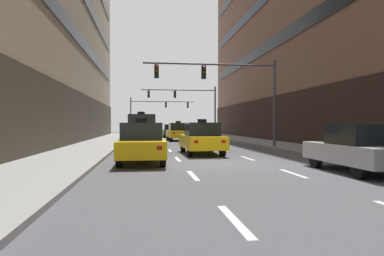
{
  "coord_description": "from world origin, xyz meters",
  "views": [
    {
      "loc": [
        -3.11,
        -13.52,
        1.61
      ],
      "look_at": [
        0.33,
        11.56,
        1.31
      ],
      "focal_mm": 31.98,
      "sensor_mm": 36.0,
      "label": 1
    }
  ],
  "objects_px": {
    "taxi_driving_5": "(144,129)",
    "traffic_signal_1": "(189,100)",
    "taxi_driving_0": "(141,132)",
    "taxi_driving_1": "(202,139)",
    "car_driving_4": "(170,131)",
    "traffic_signal_0": "(228,83)",
    "car_parked_1": "(358,149)",
    "taxi_driving_3": "(142,143)",
    "traffic_signal_2": "(155,108)",
    "car_driving_2": "(142,133)",
    "taxi_driving_6": "(178,132)"
  },
  "relations": [
    {
      "from": "car_driving_2",
      "to": "car_parked_1",
      "type": "relative_size",
      "value": 1.03
    },
    {
      "from": "taxi_driving_0",
      "to": "taxi_driving_1",
      "type": "bearing_deg",
      "value": -52.95
    },
    {
      "from": "taxi_driving_5",
      "to": "traffic_signal_1",
      "type": "relative_size",
      "value": 0.47
    },
    {
      "from": "taxi_driving_0",
      "to": "taxi_driving_1",
      "type": "height_order",
      "value": "taxi_driving_0"
    },
    {
      "from": "taxi_driving_6",
      "to": "car_parked_1",
      "type": "xyz_separation_m",
      "value": [
        3.84,
        -22.35,
        -0.07
      ]
    },
    {
      "from": "taxi_driving_6",
      "to": "traffic_signal_2",
      "type": "bearing_deg",
      "value": 94.61
    },
    {
      "from": "traffic_signal_1",
      "to": "taxi_driving_3",
      "type": "bearing_deg",
      "value": -101.44
    },
    {
      "from": "taxi_driving_0",
      "to": "taxi_driving_3",
      "type": "xyz_separation_m",
      "value": [
        0.11,
        -8.07,
        -0.29
      ]
    },
    {
      "from": "taxi_driving_3",
      "to": "car_parked_1",
      "type": "distance_m",
      "value": 8.04
    },
    {
      "from": "taxi_driving_6",
      "to": "traffic_signal_1",
      "type": "relative_size",
      "value": 0.51
    },
    {
      "from": "car_parked_1",
      "to": "traffic_signal_0",
      "type": "xyz_separation_m",
      "value": [
        -1.7,
        11.09,
        3.49
      ]
    },
    {
      "from": "taxi_driving_6",
      "to": "car_parked_1",
      "type": "bearing_deg",
      "value": -80.24
    },
    {
      "from": "car_driving_4",
      "to": "taxi_driving_5",
      "type": "relative_size",
      "value": 0.98
    },
    {
      "from": "taxi_driving_3",
      "to": "taxi_driving_6",
      "type": "relative_size",
      "value": 0.96
    },
    {
      "from": "traffic_signal_2",
      "to": "car_driving_2",
      "type": "bearing_deg",
      "value": -94.72
    },
    {
      "from": "car_driving_4",
      "to": "taxi_driving_5",
      "type": "height_order",
      "value": "taxi_driving_5"
    },
    {
      "from": "taxi_driving_0",
      "to": "traffic_signal_2",
      "type": "bearing_deg",
      "value": 86.84
    },
    {
      "from": "taxi_driving_6",
      "to": "traffic_signal_1",
      "type": "distance_m",
      "value": 8.99
    },
    {
      "from": "traffic_signal_2",
      "to": "traffic_signal_0",
      "type": "bearing_deg",
      "value": -83.2
    },
    {
      "from": "car_driving_4",
      "to": "taxi_driving_6",
      "type": "distance_m",
      "value": 8.87
    },
    {
      "from": "car_parked_1",
      "to": "traffic_signal_2",
      "type": "height_order",
      "value": "traffic_signal_2"
    },
    {
      "from": "traffic_signal_0",
      "to": "traffic_signal_1",
      "type": "xyz_separation_m",
      "value": [
        -0.05,
        19.22,
        0.2
      ]
    },
    {
      "from": "taxi_driving_3",
      "to": "traffic_signal_1",
      "type": "bearing_deg",
      "value": 78.56
    },
    {
      "from": "car_parked_1",
      "to": "traffic_signal_2",
      "type": "xyz_separation_m",
      "value": [
        -5.52,
        43.13,
        3.34
      ]
    },
    {
      "from": "car_parked_1",
      "to": "taxi_driving_0",
      "type": "bearing_deg",
      "value": 121.63
    },
    {
      "from": "taxi_driving_1",
      "to": "taxi_driving_5",
      "type": "xyz_separation_m",
      "value": [
        -3.18,
        24.01,
        0.18
      ]
    },
    {
      "from": "traffic_signal_2",
      "to": "traffic_signal_1",
      "type": "bearing_deg",
      "value": -73.63
    },
    {
      "from": "traffic_signal_1",
      "to": "taxi_driving_1",
      "type": "bearing_deg",
      "value": -95.64
    },
    {
      "from": "car_driving_4",
      "to": "taxi_driving_5",
      "type": "bearing_deg",
      "value": 175.33
    },
    {
      "from": "car_driving_4",
      "to": "traffic_signal_2",
      "type": "relative_size",
      "value": 0.42
    },
    {
      "from": "taxi_driving_1",
      "to": "car_driving_4",
      "type": "xyz_separation_m",
      "value": [
        0.07,
        23.74,
        -0.06
      ]
    },
    {
      "from": "car_driving_4",
      "to": "car_parked_1",
      "type": "height_order",
      "value": "car_parked_1"
    },
    {
      "from": "taxi_driving_0",
      "to": "taxi_driving_3",
      "type": "relative_size",
      "value": 1.05
    },
    {
      "from": "taxi_driving_5",
      "to": "car_parked_1",
      "type": "bearing_deg",
      "value": -77.15
    },
    {
      "from": "taxi_driving_5",
      "to": "taxi_driving_6",
      "type": "distance_m",
      "value": 9.73
    },
    {
      "from": "car_driving_2",
      "to": "taxi_driving_5",
      "type": "bearing_deg",
      "value": 89.36
    },
    {
      "from": "taxi_driving_5",
      "to": "traffic_signal_2",
      "type": "xyz_separation_m",
      "value": [
        1.67,
        11.64,
        3.11
      ]
    },
    {
      "from": "taxi_driving_6",
      "to": "car_driving_4",
      "type": "bearing_deg",
      "value": 90.6
    },
    {
      "from": "traffic_signal_0",
      "to": "taxi_driving_0",
      "type": "bearing_deg",
      "value": 173.03
    },
    {
      "from": "taxi_driving_0",
      "to": "traffic_signal_0",
      "type": "xyz_separation_m",
      "value": [
        5.55,
        -0.68,
        3.16
      ]
    },
    {
      "from": "traffic_signal_2",
      "to": "taxi_driving_1",
      "type": "bearing_deg",
      "value": -87.57
    },
    {
      "from": "car_parked_1",
      "to": "taxi_driving_5",
      "type": "bearing_deg",
      "value": 102.85
    },
    {
      "from": "taxi_driving_3",
      "to": "traffic_signal_2",
      "type": "distance_m",
      "value": 39.6
    },
    {
      "from": "car_driving_4",
      "to": "car_parked_1",
      "type": "bearing_deg",
      "value": -82.81
    },
    {
      "from": "traffic_signal_1",
      "to": "traffic_signal_2",
      "type": "bearing_deg",
      "value": 106.37
    },
    {
      "from": "car_driving_4",
      "to": "taxi_driving_6",
      "type": "bearing_deg",
      "value": -89.4
    },
    {
      "from": "car_driving_4",
      "to": "traffic_signal_0",
      "type": "relative_size",
      "value": 0.48
    },
    {
      "from": "taxi_driving_1",
      "to": "traffic_signal_0",
      "type": "height_order",
      "value": "traffic_signal_0"
    },
    {
      "from": "taxi_driving_0",
      "to": "taxi_driving_5",
      "type": "distance_m",
      "value": 19.72
    },
    {
      "from": "taxi_driving_3",
      "to": "taxi_driving_5",
      "type": "distance_m",
      "value": 27.79
    }
  ]
}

